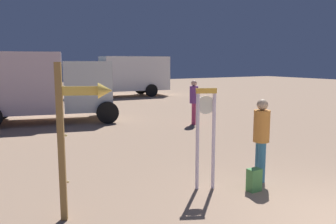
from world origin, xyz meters
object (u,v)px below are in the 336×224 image
arrow_sign (77,121)px  person_distant (194,100)px  person_near_clock (261,136)px  box_truck_near (31,84)px  backpack (254,180)px  standing_clock (206,129)px  box_truck_far (124,75)px

arrow_sign → person_distant: size_ratio=1.42×
person_near_clock → box_truck_near: 10.52m
arrow_sign → backpack: 3.63m
arrow_sign → person_near_clock: arrow_sign is taller
person_near_clock → standing_clock: bearing=170.0°
backpack → box_truck_far: size_ratio=0.06×
arrow_sign → person_distant: (6.50, 6.13, -0.62)m
person_distant → backpack: bearing=-115.5°
person_distant → box_truck_far: bearing=79.7°
arrow_sign → person_distant: arrow_sign is taller
standing_clock → arrow_sign: 2.59m
standing_clock → box_truck_far: 18.96m
arrow_sign → box_truck_near: (0.94, 9.94, -0.01)m
box_truck_near → standing_clock: bearing=-80.7°
person_near_clock → person_distant: 6.82m
person_near_clock → box_truck_far: size_ratio=0.25×
box_truck_near → backpack: bearing=-77.2°
person_near_clock → box_truck_near: box_truck_near is taller
standing_clock → box_truck_far: box_truck_far is taller
person_near_clock → backpack: (-0.54, -0.38, -0.76)m
standing_clock → person_distant: standing_clock is taller
person_distant → standing_clock: bearing=-123.0°
backpack → person_distant: 7.42m
arrow_sign → box_truck_far: box_truck_far is taller
arrow_sign → box_truck_near: size_ratio=0.37×
standing_clock → backpack: (0.75, -0.61, -1.00)m
standing_clock → arrow_sign: size_ratio=0.80×
arrow_sign → backpack: arrow_sign is taller
arrow_sign → backpack: bearing=-9.1°
person_distant → person_near_clock: bearing=-112.8°
person_near_clock → backpack: 1.01m
standing_clock → arrow_sign: arrow_sign is taller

